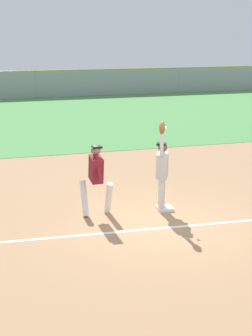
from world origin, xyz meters
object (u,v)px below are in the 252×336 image
Objects in this scene: first_base at (165,208)px; parked_car_silver at (157,79)px; fielder at (162,167)px; runner at (96,175)px; parked_car_black at (86,80)px; parked_car_red at (5,82)px; baseball at (166,128)px.

parked_car_silver is (9.36, 26.40, 0.63)m from first_base.
parked_car_silver is at bearing 70.47° from first_base.
runner is at bearing 21.00° from fielder.
parked_car_black is at bearing 179.01° from parked_car_silver.
runner reaches higher than parked_car_red.
fielder is at bearing -83.24° from parked_car_red.
first_base is 0.17× the size of fielder.
parked_car_red is at bearing 89.74° from runner.
parked_car_red is (-2.17, 26.75, 0.63)m from first_base.
fielder is 26.83m from parked_car_red.
baseball is 0.02× the size of parked_car_red.
parked_car_red is (-2.07, 26.75, -0.45)m from fielder.
fielder is at bearing -108.84° from parked_car_silver.
first_base is at bearing -99.65° from baseball.
baseball is at bearing -82.98° from parked_car_red.
baseball is 0.02× the size of parked_car_black.
parked_car_black is at bearing 0.78° from parked_car_red.
runner is 28.50m from parked_car_silver.
first_base is 0.08× the size of parked_car_black.
fielder is 0.50× the size of parked_car_black.
fielder is at bearing -102.62° from parked_car_black.
baseball is (0.11, 0.12, 0.92)m from fielder.
parked_car_silver is at bearing -6.25° from parked_car_black.
fielder is 28.05m from parked_car_silver.
first_base is at bearing -102.42° from parked_car_black.
baseball reaches higher than runner.
fielder is (-0.10, -0.00, 1.08)m from first_base.
parked_car_silver reaches higher than first_base.
first_base is 1.96m from runner.
parked_car_red is (-2.19, 26.63, -1.37)m from baseball.
parked_car_red is at bearing 174.07° from parked_car_black.
runner reaches higher than parked_car_silver.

